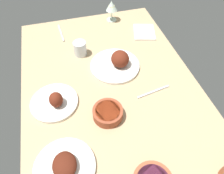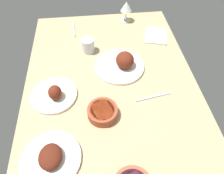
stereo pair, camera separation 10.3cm
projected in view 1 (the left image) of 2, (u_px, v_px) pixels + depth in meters
dining_table at (112, 92)px, 107.11cm from camera, size 140.00×90.00×4.00cm
plate_near_viewer at (117, 63)px, 113.88cm from camera, size 27.44×27.44×10.10cm
plate_far_side at (55, 102)px, 98.28cm from camera, size 22.79×22.79×8.81cm
plate_center_main at (65, 167)px, 79.02cm from camera, size 24.17×24.17×6.50cm
bowl_sauce at (108, 113)px, 93.59cm from camera, size 13.84×13.84×4.75cm
wine_glass at (112, 7)px, 137.86cm from camera, size 7.60×7.60×14.00cm
water_tumbler at (80, 48)px, 119.64cm from camera, size 7.44×7.44×8.39cm
folded_napkin at (144, 32)px, 135.51cm from camera, size 19.64×17.34×1.20cm
fork_loose at (61, 33)px, 135.37cm from camera, size 18.43×2.39×0.80cm
spoon_loose at (153, 92)px, 104.16cm from camera, size 3.89×18.18×0.80cm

